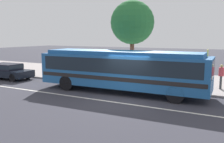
{
  "coord_description": "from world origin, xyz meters",
  "views": [
    {
      "loc": [
        5.69,
        -12.38,
        3.6
      ],
      "look_at": [
        -1.66,
        1.6,
        1.3
      ],
      "focal_mm": 39.16,
      "sensor_mm": 36.0,
      "label": 1
    }
  ],
  "objects": [
    {
      "name": "pedestrian_walking_along_curb",
      "position": [
        1.56,
        4.64,
        1.04
      ],
      "size": [
        0.47,
        0.47,
        1.59
      ],
      "color": "#32333B",
      "rests_on": "sidewalk_slab"
    },
    {
      "name": "lane_stripe_center",
      "position": [
        0.0,
        -0.8,
        0.0
      ],
      "size": [
        56.0,
        0.16,
        0.01
      ],
      "primitive_type": "cube",
      "color": "silver",
      "rests_on": "ground_plane"
    },
    {
      "name": "bus_stop_sign",
      "position": [
        3.95,
        3.35,
        1.82
      ],
      "size": [
        0.11,
        0.44,
        2.67
      ],
      "color": "gray",
      "rests_on": "sidewalk_slab"
    },
    {
      "name": "ground_plane",
      "position": [
        0.0,
        0.0,
        0.0
      ],
      "size": [
        120.0,
        120.0,
        0.0
      ],
      "primitive_type": "plane",
      "color": "#34343D"
    },
    {
      "name": "sedan_behind_bus",
      "position": [
        -11.67,
        1.58,
        0.72
      ],
      "size": [
        4.31,
        1.97,
        1.29
      ],
      "color": "black",
      "rests_on": "ground_plane"
    },
    {
      "name": "street_tree_near_stop",
      "position": [
        -2.3,
        6.41,
        4.68
      ],
      "size": [
        3.57,
        3.57,
        6.37
      ],
      "color": "brown",
      "rests_on": "sidewalk_slab"
    },
    {
      "name": "pedestrian_waiting_near_sign",
      "position": [
        4.68,
        5.03,
        1.08
      ],
      "size": [
        0.34,
        0.34,
        1.64
      ],
      "color": "#36393C",
      "rests_on": "sidewalk_slab"
    },
    {
      "name": "transit_bus",
      "position": [
        -0.97,
        1.59,
        1.56
      ],
      "size": [
        10.97,
        2.84,
        2.67
      ],
      "color": "#205998",
      "rests_on": "ground_plane"
    },
    {
      "name": "sidewalk_slab",
      "position": [
        0.0,
        6.94,
        0.06
      ],
      "size": [
        60.0,
        8.0,
        0.12
      ],
      "primitive_type": "cube",
      "color": "#9C9290",
      "rests_on": "ground_plane"
    }
  ]
}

